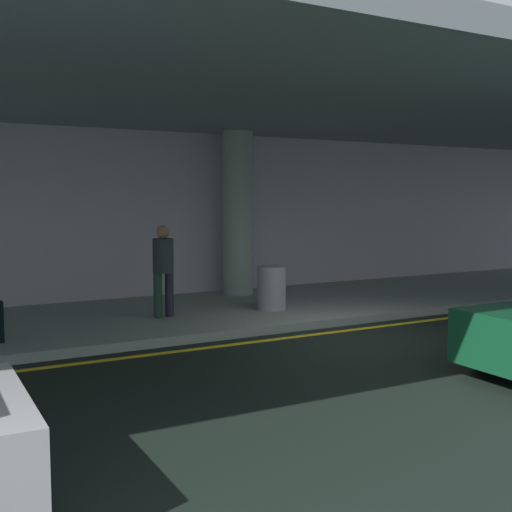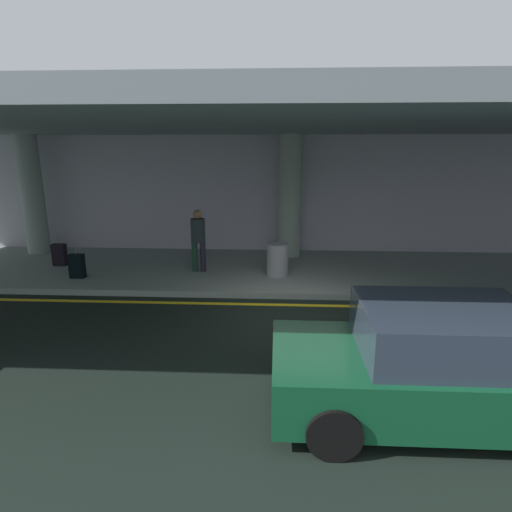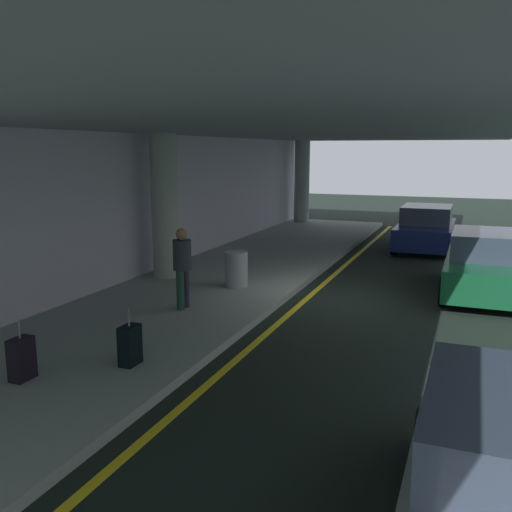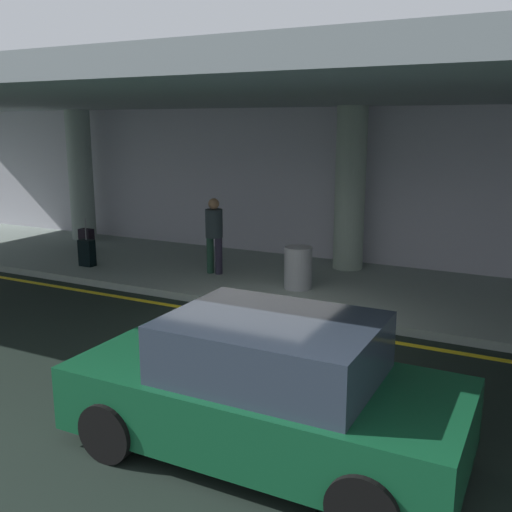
% 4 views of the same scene
% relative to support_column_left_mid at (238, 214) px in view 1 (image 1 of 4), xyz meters
% --- Properties ---
extents(ground_plane, '(60.00, 60.00, 0.00)m').
position_rel_support_column_left_mid_xyz_m(ground_plane, '(0.00, -4.52, -1.97)').
color(ground_plane, black).
extents(sidewalk, '(26.00, 4.20, 0.15)m').
position_rel_support_column_left_mid_xyz_m(sidewalk, '(0.00, -1.42, -1.90)').
color(sidewalk, gray).
rests_on(sidewalk, ground).
extents(lane_stripe_yellow, '(26.00, 0.14, 0.01)m').
position_rel_support_column_left_mid_xyz_m(lane_stripe_yellow, '(0.00, -3.88, -1.97)').
color(lane_stripe_yellow, yellow).
rests_on(lane_stripe_yellow, ground).
extents(support_column_left_mid, '(0.68, 0.68, 3.65)m').
position_rel_support_column_left_mid_xyz_m(support_column_left_mid, '(0.00, 0.00, 0.00)').
color(support_column_left_mid, gray).
rests_on(support_column_left_mid, sidewalk).
extents(ceiling_overhang, '(28.00, 13.20, 0.30)m').
position_rel_support_column_left_mid_xyz_m(ceiling_overhang, '(0.00, -1.92, 1.97)').
color(ceiling_overhang, gray).
rests_on(ceiling_overhang, support_column_far_left).
extents(terminal_back_wall, '(26.00, 0.30, 3.80)m').
position_rel_support_column_left_mid_xyz_m(terminal_back_wall, '(0.00, 0.83, -0.07)').
color(terminal_back_wall, '#A9A8B4').
rests_on(terminal_back_wall, ground).
extents(traveler_with_luggage, '(0.38, 0.38, 1.68)m').
position_rel_support_column_left_mid_xyz_m(traveler_with_luggage, '(-2.47, -1.85, -0.86)').
color(traveler_with_luggage, '#193728').
rests_on(traveler_with_luggage, sidewalk).
extents(trash_bin_steel, '(0.56, 0.56, 0.85)m').
position_rel_support_column_left_mid_xyz_m(trash_bin_steel, '(-0.34, -2.12, -1.40)').
color(trash_bin_steel, gray).
rests_on(trash_bin_steel, sidewalk).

